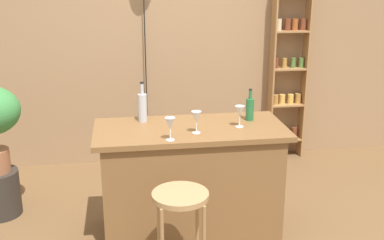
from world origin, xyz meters
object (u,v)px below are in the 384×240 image
(bottle_soda_blue, at_px, (142,107))
(wine_glass_left, at_px, (240,112))
(wine_glass_center, at_px, (196,118))
(spice_shelf, at_px, (289,66))
(wine_glass_right, at_px, (170,124))
(bar_stool, at_px, (180,217))
(bottle_spirits_clear, at_px, (250,109))

(bottle_soda_blue, bearing_deg, wine_glass_left, -18.90)
(wine_glass_center, bearing_deg, bottle_soda_blue, 137.64)
(wine_glass_center, bearing_deg, spice_shelf, 52.20)
(bottle_soda_blue, bearing_deg, wine_glass_right, -70.19)
(bar_stool, xyz_separation_m, wine_glass_right, (-0.01, 0.42, 0.49))
(spice_shelf, bearing_deg, wine_glass_right, -129.89)
(wine_glass_left, distance_m, wine_glass_center, 0.36)
(wine_glass_center, bearing_deg, wine_glass_right, -148.33)
(wine_glass_center, height_order, wine_glass_right, same)
(spice_shelf, distance_m, wine_glass_right, 2.29)
(bar_stool, xyz_separation_m, wine_glass_left, (0.53, 0.64, 0.49))
(spice_shelf, bearing_deg, bottle_spirits_clear, -120.06)
(bottle_spirits_clear, relative_size, wine_glass_right, 1.55)
(bar_stool, distance_m, spice_shelf, 2.67)
(wine_glass_left, distance_m, wine_glass_right, 0.59)
(bottle_spirits_clear, height_order, wine_glass_left, bottle_spirits_clear)
(spice_shelf, xyz_separation_m, wine_glass_right, (-1.47, -1.76, -0.03))
(wine_glass_right, bearing_deg, spice_shelf, 50.11)
(bottle_soda_blue, distance_m, wine_glass_center, 0.50)
(spice_shelf, height_order, wine_glass_right, spice_shelf)
(spice_shelf, distance_m, wine_glass_left, 1.79)
(bottle_soda_blue, height_order, wine_glass_left, bottle_soda_blue)
(wine_glass_right, bearing_deg, bar_stool, -87.99)
(bar_stool, relative_size, spice_shelf, 0.34)
(bar_stool, bearing_deg, wine_glass_center, 71.08)
(bottle_soda_blue, height_order, wine_glass_center, bottle_soda_blue)
(spice_shelf, distance_m, bottle_soda_blue, 2.08)
(spice_shelf, relative_size, wine_glass_center, 12.21)
(bottle_spirits_clear, xyz_separation_m, wine_glass_right, (-0.67, -0.37, 0.02))
(bar_stool, height_order, wine_glass_center, wine_glass_center)
(bottle_spirits_clear, height_order, wine_glass_center, bottle_spirits_clear)
(bottle_soda_blue, xyz_separation_m, wine_glass_right, (0.17, -0.46, -0.00))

